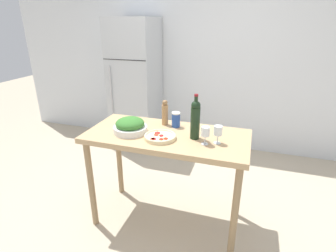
{
  "coord_description": "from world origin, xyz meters",
  "views": [
    {
      "loc": [
        0.65,
        -1.97,
        1.83
      ],
      "look_at": [
        0.0,
        0.03,
        0.98
      ],
      "focal_mm": 28.0,
      "sensor_mm": 36.0,
      "label": 1
    }
  ],
  "objects_px": {
    "wine_glass_near": "(205,132)",
    "salad_bowl": "(130,126)",
    "salt_canister": "(176,120)",
    "pepper_mill": "(165,113)",
    "refrigerator": "(136,86)",
    "wine_bottle": "(195,119)",
    "wine_glass_far": "(218,131)",
    "homemade_pizza": "(160,137)"
  },
  "relations": [
    {
      "from": "wine_glass_near",
      "to": "salt_canister",
      "type": "distance_m",
      "value": 0.43
    },
    {
      "from": "wine_glass_near",
      "to": "wine_glass_far",
      "type": "relative_size",
      "value": 1.0
    },
    {
      "from": "refrigerator",
      "to": "wine_bottle",
      "type": "xyz_separation_m",
      "value": [
        1.23,
        -1.52,
        0.15
      ]
    },
    {
      "from": "pepper_mill",
      "to": "salad_bowl",
      "type": "relative_size",
      "value": 0.81
    },
    {
      "from": "pepper_mill",
      "to": "refrigerator",
      "type": "bearing_deg",
      "value": 124.67
    },
    {
      "from": "wine_glass_near",
      "to": "salad_bowl",
      "type": "relative_size",
      "value": 0.5
    },
    {
      "from": "wine_bottle",
      "to": "wine_glass_near",
      "type": "distance_m",
      "value": 0.15
    },
    {
      "from": "wine_bottle",
      "to": "salt_canister",
      "type": "bearing_deg",
      "value": 138.13
    },
    {
      "from": "wine_bottle",
      "to": "wine_glass_far",
      "type": "relative_size",
      "value": 2.55
    },
    {
      "from": "salad_bowl",
      "to": "salt_canister",
      "type": "relative_size",
      "value": 2.14
    },
    {
      "from": "pepper_mill",
      "to": "homemade_pizza",
      "type": "height_order",
      "value": "pepper_mill"
    },
    {
      "from": "wine_bottle",
      "to": "wine_glass_far",
      "type": "xyz_separation_m",
      "value": [
        0.19,
        -0.04,
        -0.07
      ]
    },
    {
      "from": "refrigerator",
      "to": "pepper_mill",
      "type": "relative_size",
      "value": 7.91
    },
    {
      "from": "wine_bottle",
      "to": "salad_bowl",
      "type": "xyz_separation_m",
      "value": [
        -0.56,
        -0.05,
        -0.11
      ]
    },
    {
      "from": "wine_bottle",
      "to": "salt_canister",
      "type": "height_order",
      "value": "wine_bottle"
    },
    {
      "from": "wine_glass_near",
      "to": "wine_bottle",
      "type": "bearing_deg",
      "value": 139.49
    },
    {
      "from": "wine_glass_near",
      "to": "pepper_mill",
      "type": "xyz_separation_m",
      "value": [
        -0.44,
        0.31,
        0.01
      ]
    },
    {
      "from": "wine_glass_far",
      "to": "homemade_pizza",
      "type": "height_order",
      "value": "wine_glass_far"
    },
    {
      "from": "refrigerator",
      "to": "wine_glass_near",
      "type": "xyz_separation_m",
      "value": [
        1.33,
        -1.6,
        0.08
      ]
    },
    {
      "from": "homemade_pizza",
      "to": "salad_bowl",
      "type": "bearing_deg",
      "value": 170.89
    },
    {
      "from": "wine_bottle",
      "to": "salt_canister",
      "type": "distance_m",
      "value": 0.31
    },
    {
      "from": "wine_bottle",
      "to": "salad_bowl",
      "type": "height_order",
      "value": "wine_bottle"
    },
    {
      "from": "wine_bottle",
      "to": "wine_glass_near",
      "type": "xyz_separation_m",
      "value": [
        0.1,
        -0.09,
        -0.07
      ]
    },
    {
      "from": "salad_bowl",
      "to": "salt_canister",
      "type": "height_order",
      "value": "salt_canister"
    },
    {
      "from": "refrigerator",
      "to": "salt_canister",
      "type": "relative_size",
      "value": 13.66
    },
    {
      "from": "wine_glass_far",
      "to": "salad_bowl",
      "type": "xyz_separation_m",
      "value": [
        -0.75,
        -0.01,
        -0.04
      ]
    },
    {
      "from": "wine_glass_near",
      "to": "salt_canister",
      "type": "relative_size",
      "value": 1.07
    },
    {
      "from": "salt_canister",
      "to": "wine_bottle",
      "type": "bearing_deg",
      "value": -41.87
    },
    {
      "from": "wine_glass_near",
      "to": "salad_bowl",
      "type": "distance_m",
      "value": 0.67
    },
    {
      "from": "wine_glass_far",
      "to": "salad_bowl",
      "type": "bearing_deg",
      "value": -179.1
    },
    {
      "from": "refrigerator",
      "to": "homemade_pizza",
      "type": "bearing_deg",
      "value": -59.22
    },
    {
      "from": "pepper_mill",
      "to": "salt_canister",
      "type": "relative_size",
      "value": 1.73
    },
    {
      "from": "wine_bottle",
      "to": "salt_canister",
      "type": "relative_size",
      "value": 2.73
    },
    {
      "from": "refrigerator",
      "to": "salad_bowl",
      "type": "height_order",
      "value": "refrigerator"
    },
    {
      "from": "pepper_mill",
      "to": "salt_canister",
      "type": "distance_m",
      "value": 0.12
    },
    {
      "from": "salt_canister",
      "to": "wine_glass_near",
      "type": "bearing_deg",
      "value": -41.44
    },
    {
      "from": "pepper_mill",
      "to": "salad_bowl",
      "type": "distance_m",
      "value": 0.36
    },
    {
      "from": "wine_bottle",
      "to": "homemade_pizza",
      "type": "bearing_deg",
      "value": -159.97
    },
    {
      "from": "wine_glass_far",
      "to": "refrigerator",
      "type": "bearing_deg",
      "value": 132.46
    },
    {
      "from": "salad_bowl",
      "to": "wine_glass_far",
      "type": "bearing_deg",
      "value": 0.9
    },
    {
      "from": "refrigerator",
      "to": "wine_bottle",
      "type": "bearing_deg",
      "value": -50.95
    },
    {
      "from": "refrigerator",
      "to": "wine_bottle",
      "type": "relative_size",
      "value": 5.01
    }
  ]
}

